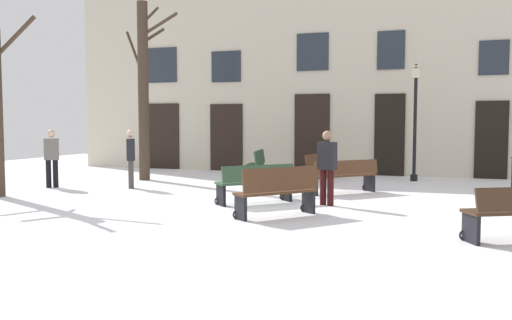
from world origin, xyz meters
TOP-DOWN VIEW (x-y plane):
  - ground_plane at (0.00, 0.00)m, footprint 29.54×29.54m
  - building_facade at (-0.02, 7.71)m, footprint 18.46×0.60m
  - tree_center at (-4.42, 3.78)m, footprint 2.04×1.35m
  - streetlamp at (3.56, 6.06)m, footprint 0.30×0.30m
  - bench_near_lamp at (1.34, -1.20)m, footprint 1.41×1.56m
  - bench_back_to_back_left at (0.42, 0.24)m, footprint 1.58×1.56m
  - bench_back_to_back_right at (1.97, 2.54)m, footprint 1.66×1.66m
  - bench_near_center_tree at (0.63, 5.21)m, footprint 0.78×1.87m
  - bench_far_corner at (-1.08, 4.64)m, footprint 0.75×1.78m
  - person_near_bench at (-3.67, 1.76)m, footprint 0.39×0.44m
  - person_crossing_plaza at (-5.80, 1.18)m, footprint 0.44×0.40m
  - person_strolling at (1.96, 0.48)m, footprint 0.43×0.33m

SIDE VIEW (x-z plane):
  - ground_plane at x=0.00m, z-range 0.00..0.00m
  - bench_near_center_tree at x=0.63m, z-range 0.02..0.87m
  - bench_back_to_back_right at x=1.97m, z-range 0.03..0.88m
  - bench_back_to_back_left at x=0.42m, z-range 0.03..0.90m
  - bench_far_corner at x=-1.08m, z-range 0.01..0.95m
  - bench_near_lamp at x=1.34m, z-range 0.01..0.97m
  - person_near_bench at x=-3.67m, z-range 0.08..1.66m
  - person_crossing_plaza at x=-5.80m, z-range 0.08..1.67m
  - person_strolling at x=1.96m, z-range 0.08..1.70m
  - streetlamp at x=3.56m, z-range 0.41..3.96m
  - tree_center at x=-4.42m, z-range 0.14..5.67m
  - building_facade at x=-0.02m, z-range 0.03..7.94m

